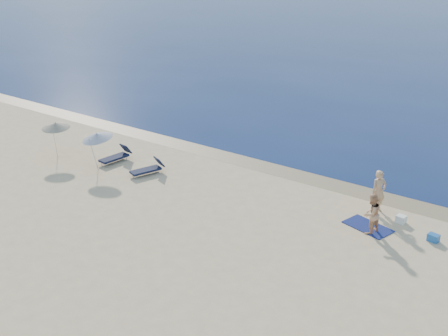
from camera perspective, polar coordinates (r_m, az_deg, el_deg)
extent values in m
cube|color=#847254|center=(28.73, 8.54, -0.95)|extent=(240.00, 1.60, 0.00)
imported|color=tan|center=(25.54, 15.44, -2.32)|extent=(0.80, 0.84, 1.94)
imported|color=tan|center=(23.71, 14.73, -4.53)|extent=(0.89, 1.01, 1.75)
cube|color=#101954|center=(24.53, 14.40, -5.79)|extent=(2.19, 1.58, 0.03)
cube|color=white|center=(25.18, 17.54, -4.99)|extent=(0.43, 0.39, 0.33)
cube|color=#205FB1|center=(24.18, 20.50, -6.66)|extent=(0.48, 0.38, 0.31)
cylinder|color=silver|center=(29.74, -13.10, 1.37)|extent=(0.19, 0.35, 1.84)
cone|color=silver|center=(29.64, -12.78, 3.18)|extent=(2.13, 2.14, 0.57)
sphere|color=silver|center=(29.58, -12.81, 3.47)|extent=(0.05, 0.05, 0.05)
cylinder|color=silver|center=(32.04, -16.79, 2.54)|extent=(0.11, 0.21, 1.85)
cone|color=beige|center=(31.85, -16.73, 4.19)|extent=(2.00, 2.01, 0.44)
sphere|color=silver|center=(31.80, -16.76, 4.47)|extent=(0.05, 0.05, 0.05)
cube|color=#121833|center=(30.79, -11.12, 1.01)|extent=(0.81, 1.71, 0.11)
cube|color=#121833|center=(31.13, -9.95, 1.95)|extent=(0.65, 0.47, 0.53)
cylinder|color=#A5A5AD|center=(30.66, -10.83, 0.69)|extent=(0.03, 0.03, 0.24)
cube|color=#131A35|center=(28.94, -7.96, -0.23)|extent=(1.09, 1.68, 0.11)
cube|color=#131A35|center=(29.16, -6.61, 0.64)|extent=(0.68, 0.56, 0.51)
cylinder|color=#A5A5AD|center=(28.80, -7.74, -0.59)|extent=(0.03, 0.03, 0.23)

